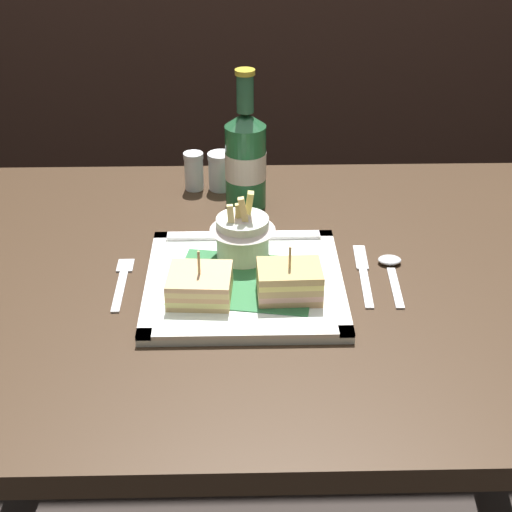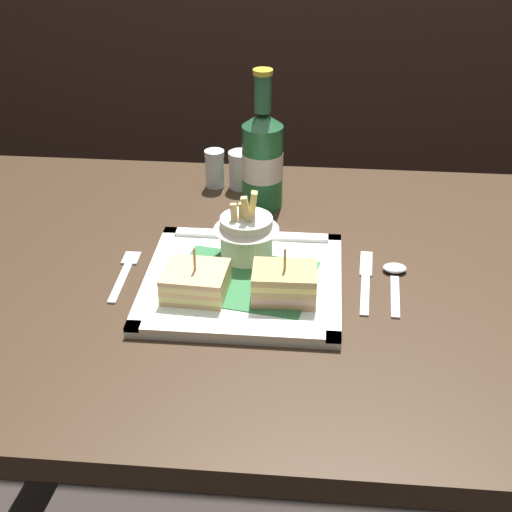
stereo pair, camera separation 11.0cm
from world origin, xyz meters
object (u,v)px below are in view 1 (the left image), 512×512
Objects in this scene: sandwich_half_left at (200,285)px; pepper_shaker at (221,173)px; sandwich_half_right at (289,282)px; knife at (363,272)px; fork at (122,281)px; dining_table at (267,351)px; fries_cup at (243,230)px; beer_bottle at (246,158)px; square_plate at (244,283)px; salt_shaker at (194,173)px; spoon at (391,267)px.

pepper_shaker is (0.02, 0.37, 0.00)m from sandwich_half_left.
knife is at bearing 32.75° from sandwich_half_right.
fork is 0.34m from pepper_shaker.
knife is (0.14, -0.00, 0.15)m from dining_table.
sandwich_half_left is 0.81× the size of fries_cup.
beer_bottle reaches higher than fork.
square_plate is 0.08m from fries_cup.
pepper_shaker is at bearing 125.76° from knife.
square_plate is at bearing -83.32° from pepper_shaker.
dining_table is 10.76× the size of fries_cup.
dining_table is 5.05× the size of beer_bottle.
sandwich_half_right reaches higher than pepper_shaker.
dining_table is 0.36m from salt_shaker.
fries_cup reaches higher than pepper_shaker.
fork is at bearing 174.05° from square_plate.
knife reaches higher than dining_table.
knife is 2.54× the size of salt_shaker.
beer_bottle is 0.32m from spoon.
sandwich_half_left is at bearing -162.75° from knife.
fries_cup is at bearing -82.02° from pepper_shaker.
fries_cup is at bearing -92.05° from beer_bottle.
salt_shaker is at bearing 73.84° from fork.
beer_bottle reaches higher than sandwich_half_right.
fork is (-0.21, -0.02, 0.15)m from dining_table.
dining_table is 13.24× the size of sandwich_half_left.
fries_cup is 0.64× the size of knife.
square_plate reaches higher than dining_table.
sandwich_half_right is at bearing -32.80° from square_plate.
salt_shaker is (-0.15, 0.37, -0.00)m from sandwich_half_right.
fries_cup is 0.19m from knife.
salt_shaker is 1.02× the size of pepper_shaker.
sandwich_half_left is at bearing -147.20° from square_plate.
fries_cup reaches higher than square_plate.
sandwich_half_right is 0.18m from spoon.
sandwich_half_left is 0.25m from knife.
fries_cup reaches higher than sandwich_half_right.
fries_cup is 0.28m from salt_shaker.
square_plate is at bearing -169.32° from spoon.
pepper_shaker is (-0.10, 0.37, -0.00)m from sandwich_half_right.
pepper_shaker is (-0.04, 0.07, -0.06)m from beer_bottle.
salt_shaker is at bearing 143.11° from beer_bottle.
sandwich_half_right is 1.32× the size of pepper_shaker.
spoon is at bearing -43.70° from salt_shaker.
sandwich_half_left is at bearing -26.59° from fork.
knife is at bearing -48.67° from salt_shaker.
sandwich_half_left is at bearing -86.15° from salt_shaker.
beer_bottle is 3.47× the size of salt_shaker.
sandwich_half_right is 0.65× the size of spoon.
sandwich_half_right is at bearing 0.00° from sandwich_half_left.
fries_cup reaches higher than knife.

